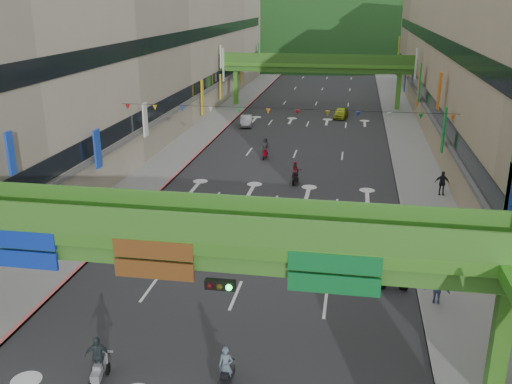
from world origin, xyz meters
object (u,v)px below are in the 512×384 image
object	(u,v)px
car_silver	(246,121)
car_yellow	(341,113)
scooter_rider_mid	(296,173)
pedestrian_red	(426,245)
scooter_rider_near	(226,371)
overpass_near	(222,259)

from	to	relation	value
car_silver	car_yellow	distance (m)	12.62
car_yellow	scooter_rider_mid	bearing A→B (deg)	-88.03
pedestrian_red	scooter_rider_near	bearing A→B (deg)	-140.11
scooter_rider_near	car_yellow	distance (m)	53.55
scooter_rider_mid	car_yellow	bearing A→B (deg)	84.31
car_silver	car_yellow	size ratio (longest dim) A/B	0.96
car_yellow	overpass_near	bearing A→B (deg)	-85.41
overpass_near	car_yellow	bearing A→B (deg)	86.94
car_yellow	pedestrian_red	distance (m)	40.88
overpass_near	scooter_rider_mid	bearing A→B (deg)	89.81
scooter_rider_mid	car_silver	xyz separation A→B (m)	(-8.02, 20.98, -0.34)
overpass_near	scooter_rider_near	bearing A→B (deg)	-70.39
overpass_near	scooter_rider_mid	xyz separation A→B (m)	(0.08, 25.31, -4.25)
scooter_rider_near	car_yellow	size ratio (longest dim) A/B	0.48
car_yellow	scooter_rider_near	bearing A→B (deg)	-85.14
scooter_rider_near	car_yellow	bearing A→B (deg)	87.20
scooter_rider_near	car_silver	size ratio (longest dim) A/B	0.51
overpass_near	car_yellow	world-z (taller)	overpass_near
overpass_near	car_silver	xyz separation A→B (m)	(-7.93, 46.29, -4.59)
scooter_rider_mid	overpass_near	bearing A→B (deg)	-90.19
car_yellow	pedestrian_red	world-z (taller)	pedestrian_red
scooter_rider_near	pedestrian_red	bearing A→B (deg)	56.46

